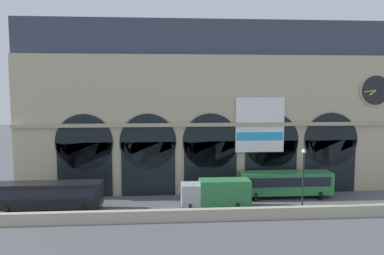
{
  "coord_description": "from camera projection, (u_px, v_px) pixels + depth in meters",
  "views": [
    {
      "loc": [
        -5.69,
        -40.66,
        13.0
      ],
      "look_at": [
        -2.26,
        5.0,
        8.31
      ],
      "focal_mm": 35.58,
      "sensor_mm": 36.0,
      "label": 1
    }
  ],
  "objects": [
    {
      "name": "station_building",
      "position": [
        209.0,
        110.0,
        48.28
      ],
      "size": [
        46.93,
        5.01,
        21.36
      ],
      "color": "#BCAD8C",
      "rests_on": "ground"
    },
    {
      "name": "ground_plane",
      "position": [
        216.0,
        206.0,
        42.09
      ],
      "size": [
        200.0,
        200.0,
        0.0
      ],
      "primitive_type": "plane",
      "color": "#54565B"
    },
    {
      "name": "quay_parapet_wall",
      "position": [
        222.0,
        214.0,
        37.65
      ],
      "size": [
        90.0,
        0.7,
        1.19
      ],
      "primitive_type": "cube",
      "color": "#B2A891",
      "rests_on": "ground"
    },
    {
      "name": "bus_mideast",
      "position": [
        285.0,
        183.0,
        45.38
      ],
      "size": [
        11.0,
        3.25,
        3.1
      ],
      "color": "#2D7A42",
      "rests_on": "ground"
    },
    {
      "name": "bus_west",
      "position": [
        49.0,
        195.0,
        40.25
      ],
      "size": [
        11.0,
        3.25,
        3.1
      ],
      "color": "black",
      "rests_on": "ground"
    },
    {
      "name": "street_lamp_quayside",
      "position": [
        303.0,
        173.0,
        38.68
      ],
      "size": [
        0.44,
        0.44,
        6.9
      ],
      "color": "black",
      "rests_on": "ground"
    },
    {
      "name": "box_truck_center",
      "position": [
        216.0,
        192.0,
        41.5
      ],
      "size": [
        7.5,
        2.91,
        3.12
      ],
      "color": "#ADB2B7",
      "rests_on": "ground"
    }
  ]
}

